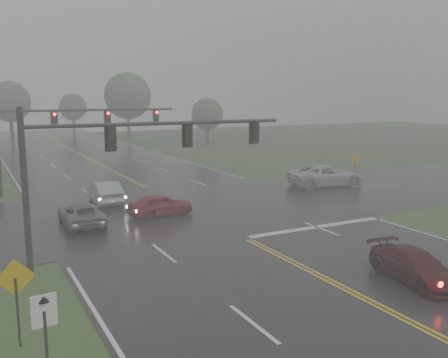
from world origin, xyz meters
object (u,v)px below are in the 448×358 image
sedan_maroon (414,282)px  signal_gantry_far (58,127)px  sedan_silver (105,203)px  signal_gantry_near (115,153)px  pickup_white (326,186)px  car_grey (82,225)px  sedan_red (161,216)px

sedan_maroon → signal_gantry_far: size_ratio=0.32×
sedan_silver → signal_gantry_near: bearing=80.0°
sedan_silver → pickup_white: 17.15m
sedan_silver → signal_gantry_near: size_ratio=0.38×
car_grey → signal_gantry_near: signal_gantry_near is taller
sedan_silver → sedan_red: bearing=114.1°
signal_gantry_near → signal_gantry_far: (0.47, 17.11, 0.12)m
signal_gantry_near → sedan_red: bearing=56.4°
signal_gantry_near → pickup_white: bearing=26.9°
sedan_maroon → sedan_silver: (-7.10, 19.51, 0.00)m
signal_gantry_near → sedan_silver: bearing=78.5°
sedan_red → pickup_white: 15.32m
sedan_red → signal_gantry_far: size_ratio=0.30×
sedan_red → signal_gantry_far: 12.17m
sedan_red → pickup_white: size_ratio=0.65×
pickup_white → signal_gantry_far: size_ratio=0.46×
car_grey → pickup_white: pickup_white is taller
signal_gantry_near → signal_gantry_far: size_ratio=0.91×
signal_gantry_far → sedan_silver: bearing=-71.0°
sedan_red → car_grey: sedan_red is taller
sedan_red → signal_gantry_near: bearing=141.0°
sedan_red → pickup_white: (14.99, 3.17, 0.00)m
sedan_red → sedan_silver: 5.38m
sedan_silver → pickup_white: bearing=175.5°
sedan_maroon → signal_gantry_far: signal_gantry_far is taller
sedan_red → car_grey: 4.66m
sedan_maroon → signal_gantry_near: 13.18m
pickup_white → signal_gantry_far: signal_gantry_far is taller
pickup_white → signal_gantry_near: bearing=126.5°
sedan_maroon → car_grey: bearing=130.3°
car_grey → sedan_maroon: bearing=124.7°
car_grey → signal_gantry_far: size_ratio=0.34×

